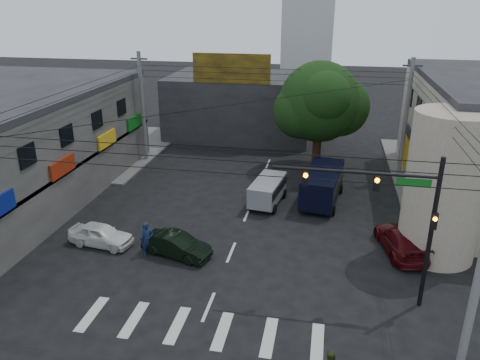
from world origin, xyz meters
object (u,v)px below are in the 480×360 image
(traffic_gantry, at_px, (394,207))
(traffic_officer, at_px, (147,239))
(street_tree, at_px, (320,102))
(white_compact, at_px, (101,235))
(utility_pole_far_left, at_px, (143,108))
(dark_sedan, at_px, (176,245))
(maroon_sedan, at_px, (401,241))
(silver_minivan, at_px, (268,192))
(utility_pole_far_right, at_px, (405,120))
(navy_van, at_px, (322,186))

(traffic_gantry, xyz_separation_m, traffic_officer, (-12.26, 1.90, -3.87))
(street_tree, bearing_deg, white_compact, -126.38)
(white_compact, height_order, traffic_officer, traffic_officer)
(utility_pole_far_left, distance_m, dark_sedan, 17.18)
(traffic_officer, bearing_deg, white_compact, 137.22)
(white_compact, distance_m, maroon_sedan, 16.83)
(silver_minivan, xyz_separation_m, traffic_officer, (-5.50, -7.99, 0.10))
(maroon_sedan, height_order, silver_minivan, silver_minivan)
(street_tree, height_order, white_compact, street_tree)
(utility_pole_far_right, xyz_separation_m, silver_minivan, (-9.43, -7.11, -3.73))
(dark_sedan, bearing_deg, utility_pole_far_left, 42.81)
(navy_van, bearing_deg, traffic_gantry, -156.57)
(white_compact, bearing_deg, dark_sedan, -86.64)
(navy_van, bearing_deg, silver_minivan, 114.41)
(utility_pole_far_left, relative_size, white_compact, 2.35)
(dark_sedan, distance_m, white_compact, 4.61)
(utility_pole_far_left, xyz_separation_m, utility_pole_far_right, (21.00, 0.00, 0.00))
(white_compact, distance_m, navy_van, 14.87)
(silver_minivan, distance_m, navy_van, 3.80)
(utility_pole_far_left, bearing_deg, navy_van, -21.57)
(traffic_gantry, height_order, dark_sedan, traffic_gantry)
(street_tree, height_order, traffic_officer, street_tree)
(traffic_gantry, height_order, silver_minivan, traffic_gantry)
(utility_pole_far_right, relative_size, navy_van, 1.55)
(maroon_sedan, bearing_deg, navy_van, -66.47)
(utility_pole_far_right, bearing_deg, silver_minivan, -142.99)
(street_tree, height_order, utility_pole_far_right, utility_pole_far_right)
(white_compact, height_order, navy_van, navy_van)
(maroon_sedan, relative_size, navy_van, 0.85)
(street_tree, height_order, maroon_sedan, street_tree)
(utility_pole_far_left, bearing_deg, maroon_sedan, -31.67)
(traffic_officer, bearing_deg, traffic_gantry, -41.54)
(street_tree, height_order, utility_pole_far_left, utility_pole_far_left)
(navy_van, height_order, traffic_officer, navy_van)
(utility_pole_far_left, bearing_deg, traffic_gantry, -42.86)
(white_compact, bearing_deg, maroon_sedan, -74.51)
(utility_pole_far_left, height_order, traffic_officer, utility_pole_far_left)
(utility_pole_far_right, relative_size, traffic_officer, 4.78)
(navy_van, bearing_deg, street_tree, 13.23)
(utility_pole_far_left, bearing_deg, silver_minivan, -31.56)
(utility_pole_far_right, height_order, silver_minivan, utility_pole_far_right)
(traffic_gantry, height_order, navy_van, traffic_gantry)
(utility_pole_far_right, distance_m, maroon_sedan, 12.83)
(utility_pole_far_left, bearing_deg, utility_pole_far_right, 0.00)
(navy_van, bearing_deg, utility_pole_far_left, 75.98)
(maroon_sedan, xyz_separation_m, traffic_officer, (-13.63, -2.95, 0.28))
(maroon_sedan, bearing_deg, dark_sedan, 0.01)
(traffic_gantry, height_order, traffic_officer, traffic_gantry)
(navy_van, bearing_deg, dark_sedan, 147.08)
(white_compact, height_order, silver_minivan, silver_minivan)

